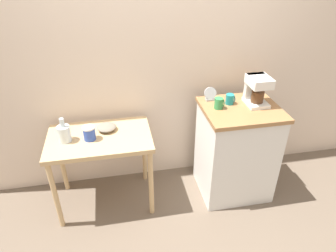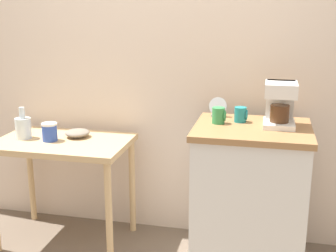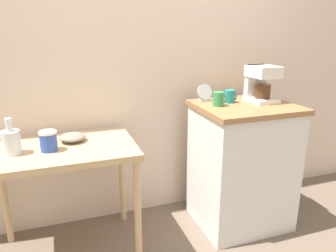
{
  "view_description": "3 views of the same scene",
  "coord_description": "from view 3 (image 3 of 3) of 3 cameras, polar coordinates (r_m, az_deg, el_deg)",
  "views": [
    {
      "loc": [
        -0.42,
        -2.2,
        2.17
      ],
      "look_at": [
        -0.0,
        -0.05,
        0.84
      ],
      "focal_mm": 32.46,
      "sensor_mm": 36.0,
      "label": 1
    },
    {
      "loc": [
        0.75,
        -2.58,
        1.61
      ],
      "look_at": [
        0.16,
        -0.04,
        0.91
      ],
      "focal_mm": 47.75,
      "sensor_mm": 36.0,
      "label": 2
    },
    {
      "loc": [
        -0.59,
        -1.92,
        1.46
      ],
      "look_at": [
        0.08,
        -0.02,
        0.84
      ],
      "focal_mm": 34.65,
      "sensor_mm": 36.0,
      "label": 3
    }
  ],
  "objects": [
    {
      "name": "wooden_table",
      "position": [
        2.13,
        -17.86,
        -6.1
      ],
      "size": [
        0.89,
        0.57,
        0.74
      ],
      "color": "tan",
      "rests_on": "ground_plane"
    },
    {
      "name": "mug_tall_green",
      "position": [
        2.26,
        8.9,
        4.72
      ],
      "size": [
        0.08,
        0.08,
        0.1
      ],
      "color": "#338C4C",
      "rests_on": "kitchen_counter"
    },
    {
      "name": "glass_carafe_vase",
      "position": [
        2.08,
        -25.87,
        -2.48
      ],
      "size": [
        0.11,
        0.11,
        0.22
      ],
      "color": "silver",
      "rests_on": "wooden_table"
    },
    {
      "name": "table_clock",
      "position": [
        2.39,
        6.45,
        5.68
      ],
      "size": [
        0.11,
        0.06,
        0.12
      ],
      "color": "#B2B5BA",
      "rests_on": "kitchen_counter"
    },
    {
      "name": "mug_dark_teal",
      "position": [
        2.37,
        10.87,
        5.16
      ],
      "size": [
        0.08,
        0.07,
        0.09
      ],
      "color": "teal",
      "rests_on": "kitchen_counter"
    },
    {
      "name": "coffee_maker",
      "position": [
        2.45,
        15.99,
        7.45
      ],
      "size": [
        0.18,
        0.22,
        0.26
      ],
      "color": "white",
      "rests_on": "kitchen_counter"
    },
    {
      "name": "back_wall",
      "position": [
        2.47,
        -3.31,
        15.81
      ],
      "size": [
        4.4,
        0.1,
        2.8
      ],
      "primitive_type": "cube",
      "color": "beige",
      "rests_on": "ground_plane"
    },
    {
      "name": "kitchen_counter",
      "position": [
        2.49,
        12.84,
        -6.72
      ],
      "size": [
        0.68,
        0.58,
        0.93
      ],
      "color": "white",
      "rests_on": "ground_plane"
    },
    {
      "name": "ground_plane",
      "position": [
        2.48,
        -2.01,
        -18.82
      ],
      "size": [
        8.0,
        8.0,
        0.0
      ],
      "primitive_type": "plane",
      "color": "#6B5B4C"
    },
    {
      "name": "canister_enamel",
      "position": [
        2.05,
        -20.29,
        -2.48
      ],
      "size": [
        0.1,
        0.1,
        0.12
      ],
      "color": "#2D4CAD",
      "rests_on": "wooden_table"
    },
    {
      "name": "bowl_stoneware",
      "position": [
        2.18,
        -16.45,
        -1.88
      ],
      "size": [
        0.17,
        0.17,
        0.05
      ],
      "color": "gray",
      "rests_on": "wooden_table"
    }
  ]
}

